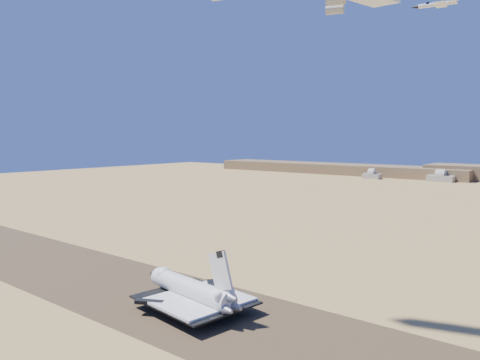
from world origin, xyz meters
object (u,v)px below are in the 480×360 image
Objects in this scene: shuttle at (190,291)px; chase_jet_d at (436,4)px; crew_b at (192,322)px; crew_c at (186,319)px; crew_a at (191,323)px.

chase_jet_d reaches higher than shuttle.
chase_jet_d reaches higher than crew_b.
shuttle is 2.99× the size of chase_jet_d.
chase_jet_d is at bearing -102.04° from crew_c.
crew_a is 1.13× the size of crew_c.
crew_a is at bearing 173.16° from crew_b.
crew_a is at bearing -129.13° from chase_jet_d.
crew_c is 0.11× the size of chase_jet_d.
crew_a is at bearing 178.63° from crew_c.
shuttle is at bearing 14.01° from crew_b.
chase_jet_d is at bearing 58.02° from shuttle.
chase_jet_d reaches higher than crew_a.
crew_b is at bearing -169.42° from crew_c.
crew_a is 0.12× the size of chase_jet_d.
shuttle is 24.59× the size of crew_a.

